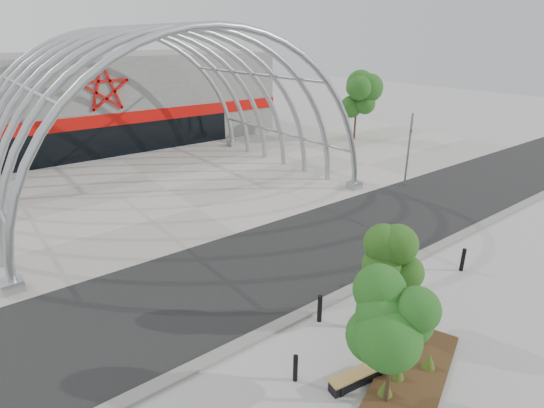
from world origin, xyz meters
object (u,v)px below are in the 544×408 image
object	(u,v)px
street_tree_0	(396,318)
bollard_2	(320,309)
bench_1	(401,313)
street_tree_1	(400,264)
bench_0	(359,377)
signal_pole	(409,149)

from	to	relation	value
street_tree_0	bollard_2	bearing A→B (deg)	74.26
bollard_2	bench_1	bearing A→B (deg)	-34.04
street_tree_1	bench_0	xyz separation A→B (m)	(-2.89, -1.00, -2.34)
signal_pole	bollard_2	distance (m)	16.68
signal_pole	bollard_2	bearing A→B (deg)	-153.95
street_tree_0	bench_0	size ratio (longest dim) A/B	1.97
signal_pole	bollard_2	size ratio (longest dim) A/B	4.68
signal_pole	bench_1	bearing A→B (deg)	-144.18
street_tree_0	street_tree_1	bearing A→B (deg)	34.50
signal_pole	bollard_2	xyz separation A→B (m)	(-14.87, -7.27, -2.05)
street_tree_1	bench_1	world-z (taller)	street_tree_1
bench_0	bollard_2	bearing A→B (deg)	68.73
bench_0	bench_1	world-z (taller)	bench_1
street_tree_0	bench_1	size ratio (longest dim) A/B	1.83
signal_pole	street_tree_0	size ratio (longest dim) A/B	1.24
street_tree_0	bollard_2	xyz separation A→B (m)	(1.07, 3.80, -2.33)
signal_pole	street_tree_1	distance (m)	15.93
street_tree_1	bollard_2	bearing A→B (deg)	134.38
bench_0	street_tree_0	bearing A→B (deg)	-88.24
street_tree_0	bench_0	xyz separation A→B (m)	(-0.03, 0.97, -2.66)
signal_pole	bench_0	size ratio (longest dim) A/B	2.44
street_tree_0	street_tree_1	distance (m)	3.49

